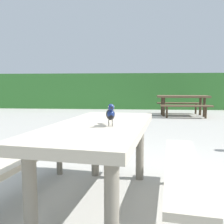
# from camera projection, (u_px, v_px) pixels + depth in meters

# --- Properties ---
(ground_plane) EXTENTS (60.00, 60.00, 0.00)m
(ground_plane) POSITION_uv_depth(u_px,v_px,m) (134.00, 207.00, 2.17)
(ground_plane) COLOR #A3A099
(hedge_wall) EXTENTS (28.00, 1.97, 1.68)m
(hedge_wall) POSITION_uv_depth(u_px,v_px,m) (133.00, 91.00, 12.40)
(hedge_wall) COLOR #387A33
(hedge_wall) RESTS_ON ground
(picnic_table_foreground) EXTENTS (1.91, 1.93, 0.74)m
(picnic_table_foreground) POSITION_uv_depth(u_px,v_px,m) (100.00, 144.00, 2.16)
(picnic_table_foreground) COLOR #B2A893
(picnic_table_foreground) RESTS_ON ground
(bird_grackle) EXTENTS (0.10, 0.29, 0.18)m
(bird_grackle) POSITION_uv_depth(u_px,v_px,m) (111.00, 114.00, 1.96)
(bird_grackle) COLOR black
(bird_grackle) RESTS_ON picnic_table_foreground
(picnic_table_mid_left) EXTENTS (1.81, 1.70, 0.74)m
(picnic_table_mid_left) POSITION_uv_depth(u_px,v_px,m) (183.00, 101.00, 8.94)
(picnic_table_mid_left) COLOR brown
(picnic_table_mid_left) RESTS_ON ground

